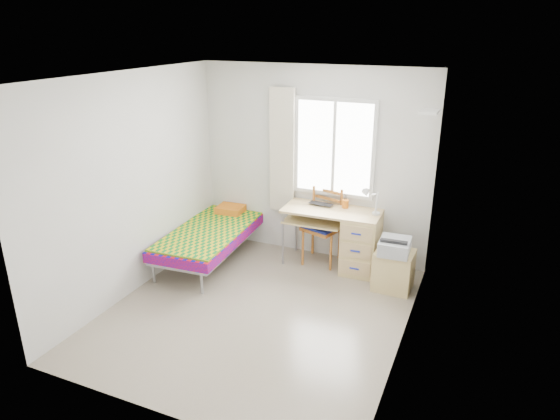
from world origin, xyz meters
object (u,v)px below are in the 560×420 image
at_px(chair, 324,222).
at_px(cabinet, 393,270).
at_px(bed, 214,232).
at_px(printer, 395,246).
at_px(desk, 356,239).

xyz_separation_m(chair, cabinet, (1.04, -0.41, -0.32)).
distance_m(bed, cabinet, 2.45).
relative_size(bed, chair, 1.92).
relative_size(cabinet, printer, 1.17).
relative_size(desk, cabinet, 2.60).
height_order(cabinet, printer, printer).
xyz_separation_m(bed, cabinet, (2.44, 0.14, -0.15)).
bearing_deg(bed, chair, 17.96).
bearing_deg(chair, bed, -141.10).
bearing_deg(cabinet, chair, 160.18).
distance_m(desk, cabinet, 0.67).
xyz_separation_m(chair, printer, (1.04, -0.44, 0.02)).
relative_size(chair, printer, 2.39).
bearing_deg(desk, cabinet, -30.93).
distance_m(bed, printer, 2.45).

